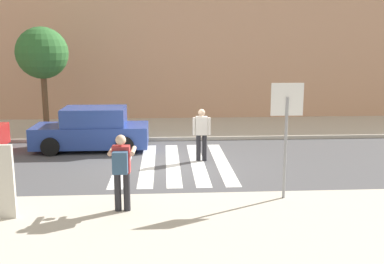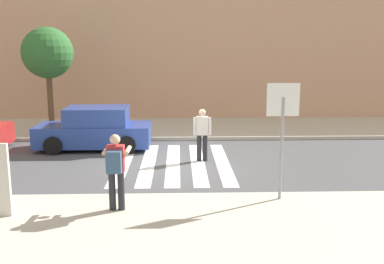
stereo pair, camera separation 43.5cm
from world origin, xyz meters
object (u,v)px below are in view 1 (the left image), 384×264
Objects in this scene: pedestrian_crossing at (202,132)px; street_tree_west at (42,54)px; parked_car_blue at (92,130)px; stop_sign at (287,115)px; photographer_with_backpack at (121,166)px.

street_tree_west reaches higher than pedestrian_crossing.
pedestrian_crossing is 0.42× the size of parked_car_blue.
stop_sign is at bearing -47.51° from parked_car_blue.
parked_car_blue is at bearing 104.13° from photographer_with_backpack.
pedestrian_crossing is at bearing 65.62° from photographer_with_backpack.
pedestrian_crossing is 8.16m from street_tree_west.
street_tree_west is (-7.83, 8.85, 1.24)m from stop_sign.
pedestrian_crossing is (-1.65, 4.11, -1.19)m from stop_sign.
parked_car_blue is 4.58m from street_tree_west.
photographer_with_backpack is at bearing -114.38° from pedestrian_crossing.
stop_sign is 0.68× the size of parked_car_blue.
street_tree_west is at bearing 142.59° from pedestrian_crossing.
photographer_with_backpack is 6.84m from parked_car_blue.
street_tree_west is at bearing 131.53° from stop_sign.
pedestrian_crossing is at bearing -37.41° from street_tree_west.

